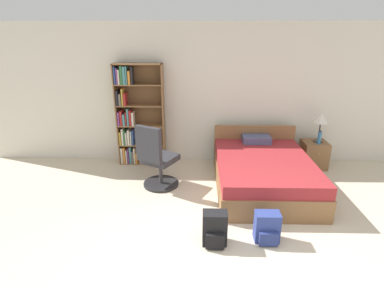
# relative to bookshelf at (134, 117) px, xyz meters

# --- Properties ---
(ground_plane) EXTENTS (14.00, 14.00, 0.00)m
(ground_plane) POSITION_rel_bookshelf_xyz_m (1.58, -3.02, -0.93)
(ground_plane) COLOR beige
(wall_back) EXTENTS (9.00, 0.06, 2.60)m
(wall_back) POSITION_rel_bookshelf_xyz_m (1.58, 0.21, 0.37)
(wall_back) COLOR silver
(wall_back) RESTS_ON ground_plane
(bookshelf) EXTENTS (0.88, 0.28, 1.90)m
(bookshelf) POSITION_rel_bookshelf_xyz_m (0.00, 0.00, 0.00)
(bookshelf) COLOR brown
(bookshelf) RESTS_ON ground_plane
(bed) EXTENTS (1.49, 1.99, 0.78)m
(bed) POSITION_rel_bookshelf_xyz_m (2.26, -0.95, -0.65)
(bed) COLOR brown
(bed) RESTS_ON ground_plane
(office_chair) EXTENTS (0.67, 0.71, 1.09)m
(office_chair) POSITION_rel_bookshelf_xyz_m (0.54, -1.01, -0.45)
(office_chair) COLOR #232326
(office_chair) RESTS_ON ground_plane
(nightstand) EXTENTS (0.44, 0.44, 0.50)m
(nightstand) POSITION_rel_bookshelf_xyz_m (3.38, -0.14, -0.68)
(nightstand) COLOR brown
(nightstand) RESTS_ON ground_plane
(table_lamp) EXTENTS (0.26, 0.26, 0.55)m
(table_lamp) POSITION_rel_bookshelf_xyz_m (3.42, -0.13, 0.01)
(table_lamp) COLOR #333333
(table_lamp) RESTS_ON nightstand
(water_bottle) EXTENTS (0.06, 0.06, 0.25)m
(water_bottle) POSITION_rel_bookshelf_xyz_m (3.40, -0.24, -0.31)
(water_bottle) COLOR teal
(water_bottle) RESTS_ON nightstand
(backpack_blue) EXTENTS (0.30, 0.25, 0.38)m
(backpack_blue) POSITION_rel_bookshelf_xyz_m (2.05, -2.34, -0.75)
(backpack_blue) COLOR navy
(backpack_blue) RESTS_ON ground_plane
(backpack_black) EXTENTS (0.29, 0.25, 0.42)m
(backpack_black) POSITION_rel_bookshelf_xyz_m (1.41, -2.41, -0.73)
(backpack_black) COLOR black
(backpack_black) RESTS_ON ground_plane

